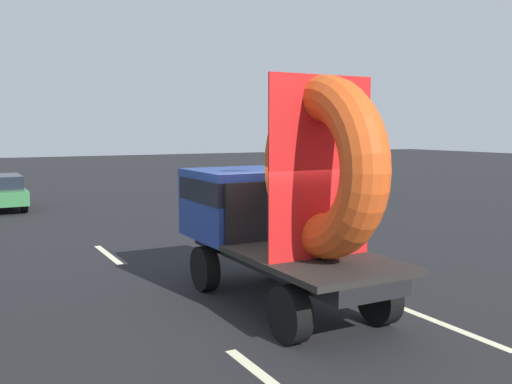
{
  "coord_description": "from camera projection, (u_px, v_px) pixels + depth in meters",
  "views": [
    {
      "loc": [
        -5.18,
        -8.32,
        3.13
      ],
      "look_at": [
        -0.06,
        1.12,
        1.94
      ],
      "focal_mm": 39.69,
      "sensor_mm": 36.0,
      "label": 1
    }
  ],
  "objects": [
    {
      "name": "ground_plane",
      "position": [
        289.0,
        306.0,
        10.07
      ],
      "size": [
        120.0,
        120.0,
        0.0
      ],
      "primitive_type": "plane",
      "color": "black"
    },
    {
      "name": "lane_dash_right_near",
      "position": [
        443.0,
        324.0,
        9.14
      ],
      "size": [
        0.16,
        2.64,
        0.01
      ],
      "primitive_type": "cube",
      "rotation": [
        0.0,
        0.0,
        1.57
      ],
      "color": "beige",
      "rests_on": "ground_plane"
    },
    {
      "name": "lane_dash_left_far",
      "position": [
        108.0,
        254.0,
        14.22
      ],
      "size": [
        0.16,
        2.35,
        0.01
      ],
      "primitive_type": "cube",
      "rotation": [
        0.0,
        0.0,
        1.57
      ],
      "color": "beige",
      "rests_on": "ground_plane"
    },
    {
      "name": "lane_dash_right_far",
      "position": [
        226.0,
        239.0,
        16.27
      ],
      "size": [
        0.16,
        2.56,
        0.01
      ],
      "primitive_type": "cube",
      "rotation": [
        0.0,
        0.0,
        1.57
      ],
      "color": "beige",
      "rests_on": "ground_plane"
    },
    {
      "name": "lane_dash_left_near",
      "position": [
        265.0,
        377.0,
        7.17
      ],
      "size": [
        0.16,
        2.0,
        0.01
      ],
      "primitive_type": "cube",
      "rotation": [
        0.0,
        0.0,
        1.57
      ],
      "color": "beige",
      "rests_on": "ground_plane"
    },
    {
      "name": "flatbed_truck",
      "position": [
        278.0,
        201.0,
        10.11
      ],
      "size": [
        2.02,
        5.11,
        3.98
      ],
      "color": "black",
      "rests_on": "ground_plane"
    }
  ]
}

